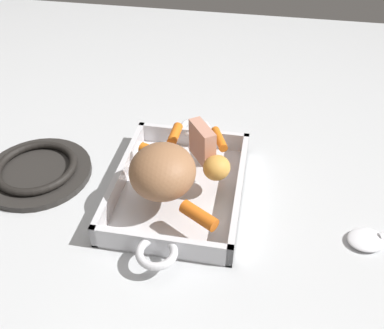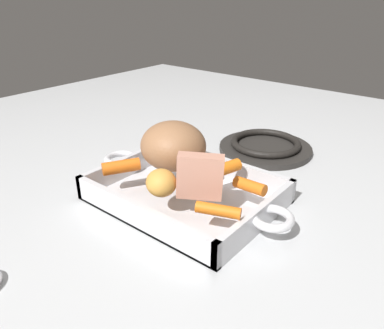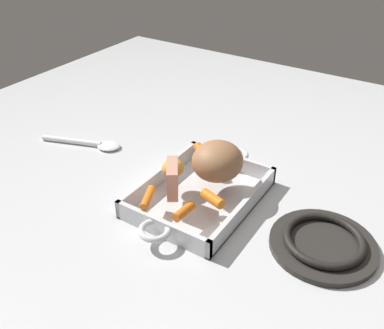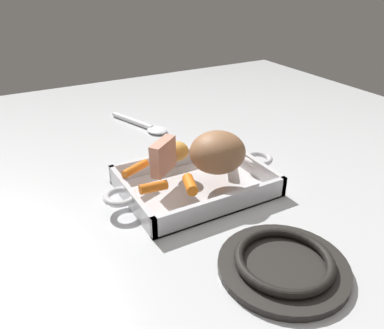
% 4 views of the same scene
% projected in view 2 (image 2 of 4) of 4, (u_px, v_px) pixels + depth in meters
% --- Properties ---
extents(ground_plane, '(1.72, 1.72, 0.00)m').
position_uv_depth(ground_plane, '(185.00, 200.00, 0.62)').
color(ground_plane, silver).
extents(roasting_dish, '(0.37, 0.22, 0.04)m').
position_uv_depth(roasting_dish, '(185.00, 193.00, 0.61)').
color(roasting_dish, silver).
rests_on(roasting_dish, ground_plane).
extents(pork_roast, '(0.11, 0.11, 0.08)m').
position_uv_depth(pork_roast, '(173.00, 146.00, 0.62)').
color(pork_roast, '#9A6945').
rests_on(pork_roast, roasting_dish).
extents(roast_slice_thin, '(0.07, 0.06, 0.07)m').
position_uv_depth(roast_slice_thin, '(200.00, 176.00, 0.53)').
color(roast_slice_thin, tan).
rests_on(roast_slice_thin, roasting_dish).
extents(baby_carrot_northeast, '(0.06, 0.04, 0.02)m').
position_uv_depth(baby_carrot_northeast, '(218.00, 210.00, 0.50)').
color(baby_carrot_northeast, orange).
rests_on(baby_carrot_northeast, roasting_dish).
extents(baby_carrot_northwest, '(0.05, 0.06, 0.02)m').
position_uv_depth(baby_carrot_northwest, '(121.00, 167.00, 0.61)').
color(baby_carrot_northwest, orange).
rests_on(baby_carrot_northwest, roasting_dish).
extents(baby_carrot_southeast, '(0.05, 0.02, 0.02)m').
position_uv_depth(baby_carrot_southeast, '(250.00, 186.00, 0.56)').
color(baby_carrot_southeast, orange).
rests_on(baby_carrot_southeast, roasting_dish).
extents(baby_carrot_southwest, '(0.04, 0.06, 0.02)m').
position_uv_depth(baby_carrot_southwest, '(226.00, 168.00, 0.61)').
color(baby_carrot_southwest, orange).
rests_on(baby_carrot_southwest, roasting_dish).
extents(potato_near_roast, '(0.06, 0.06, 0.04)m').
position_uv_depth(potato_near_roast, '(161.00, 183.00, 0.54)').
color(potato_near_roast, gold).
rests_on(potato_near_roast, roasting_dish).
extents(stove_burner_rear, '(0.19, 0.19, 0.03)m').
position_uv_depth(stove_burner_rear, '(265.00, 146.00, 0.80)').
color(stove_burner_rear, '#282623').
rests_on(stove_burner_rear, ground_plane).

